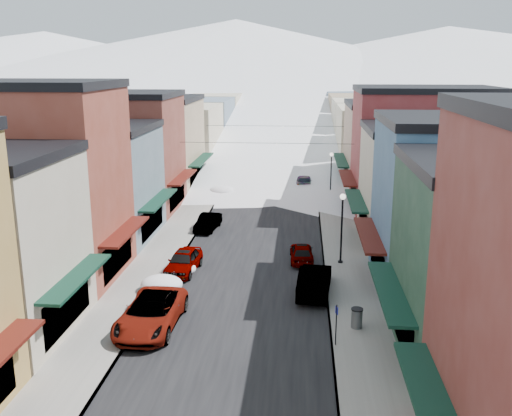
% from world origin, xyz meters
% --- Properties ---
extents(road, '(10.00, 160.00, 0.01)m').
position_xyz_m(road, '(0.00, 60.00, 0.01)').
color(road, black).
rests_on(road, ground).
extents(sidewalk_left, '(3.20, 160.00, 0.15)m').
position_xyz_m(sidewalk_left, '(-6.60, 60.00, 0.07)').
color(sidewalk_left, gray).
rests_on(sidewalk_left, ground).
extents(sidewalk_right, '(3.20, 160.00, 0.15)m').
position_xyz_m(sidewalk_right, '(6.60, 60.00, 0.07)').
color(sidewalk_right, gray).
rests_on(sidewalk_right, ground).
extents(curb_left, '(0.10, 160.00, 0.15)m').
position_xyz_m(curb_left, '(-5.05, 60.00, 0.07)').
color(curb_left, slate).
rests_on(curb_left, ground).
extents(curb_right, '(0.10, 160.00, 0.15)m').
position_xyz_m(curb_right, '(5.05, 60.00, 0.07)').
color(curb_right, slate).
rests_on(curb_right, ground).
extents(bldg_l_brick_near, '(12.30, 8.20, 12.50)m').
position_xyz_m(bldg_l_brick_near, '(-13.69, 20.50, 6.26)').
color(bldg_l_brick_near, brown).
rests_on(bldg_l_brick_near, ground).
extents(bldg_l_grayblue, '(11.30, 9.20, 9.00)m').
position_xyz_m(bldg_l_grayblue, '(-13.19, 29.00, 4.51)').
color(bldg_l_grayblue, slate).
rests_on(bldg_l_grayblue, ground).
extents(bldg_l_brick_far, '(13.30, 9.20, 11.00)m').
position_xyz_m(bldg_l_brick_far, '(-14.19, 38.00, 5.51)').
color(bldg_l_brick_far, brown).
rests_on(bldg_l_brick_far, ground).
extents(bldg_l_tan, '(11.30, 11.20, 10.00)m').
position_xyz_m(bldg_l_tan, '(-13.19, 48.00, 5.01)').
color(bldg_l_tan, tan).
rests_on(bldg_l_tan, ground).
extents(bldg_r_blue, '(11.30, 9.20, 10.50)m').
position_xyz_m(bldg_r_blue, '(13.19, 21.00, 5.26)').
color(bldg_r_blue, '#3A6083').
rests_on(bldg_r_blue, ground).
extents(bldg_r_cream, '(12.30, 9.20, 9.00)m').
position_xyz_m(bldg_r_cream, '(13.69, 30.00, 4.51)').
color(bldg_r_cream, beige).
rests_on(bldg_r_cream, ground).
extents(bldg_r_brick_far, '(13.30, 9.20, 11.50)m').
position_xyz_m(bldg_r_brick_far, '(14.19, 39.00, 5.76)').
color(bldg_r_brick_far, maroon).
rests_on(bldg_r_brick_far, ground).
extents(bldg_r_tan, '(11.30, 11.20, 9.50)m').
position_xyz_m(bldg_r_tan, '(13.19, 49.00, 4.76)').
color(bldg_r_tan, '#977963').
rests_on(bldg_r_tan, ground).
extents(distant_blocks, '(34.00, 55.00, 8.00)m').
position_xyz_m(distant_blocks, '(0.00, 83.00, 4.00)').
color(distant_blocks, gray).
rests_on(distant_blocks, ground).
extents(mountain_ridge, '(670.00, 340.00, 34.00)m').
position_xyz_m(mountain_ridge, '(-19.47, 277.18, 14.36)').
color(mountain_ridge, silver).
rests_on(mountain_ridge, ground).
extents(overhead_cables, '(16.40, 15.04, 0.04)m').
position_xyz_m(overhead_cables, '(0.00, 47.50, 6.20)').
color(overhead_cables, black).
rests_on(overhead_cables, ground).
extents(car_white_suv, '(2.98, 6.15, 1.69)m').
position_xyz_m(car_white_suv, '(-4.30, 13.75, 0.84)').
color(car_white_suv, white).
rests_on(car_white_suv, ground).
extents(car_silver_sedan, '(2.16, 4.59, 1.52)m').
position_xyz_m(car_silver_sedan, '(-4.30, 22.03, 0.76)').
color(car_silver_sedan, '#AEB2B7').
rests_on(car_silver_sedan, ground).
extents(car_dark_hatch, '(1.89, 4.17, 1.33)m').
position_xyz_m(car_dark_hatch, '(-4.30, 31.89, 0.66)').
color(car_dark_hatch, black).
rests_on(car_dark_hatch, ground).
extents(car_silver_wagon, '(2.69, 5.20, 1.44)m').
position_xyz_m(car_silver_wagon, '(-4.30, 50.33, 0.72)').
color(car_silver_wagon, '#97999F').
rests_on(car_silver_wagon, ground).
extents(car_green_sedan, '(2.26, 5.29, 1.70)m').
position_xyz_m(car_green_sedan, '(4.30, 19.10, 0.85)').
color(car_green_sedan, black).
rests_on(car_green_sedan, ground).
extents(car_gray_suv, '(1.76, 3.99, 1.34)m').
position_xyz_m(car_gray_suv, '(3.50, 24.80, 0.67)').
color(car_gray_suv, gray).
rests_on(car_gray_suv, ground).
extents(car_black_sedan, '(2.02, 4.92, 1.43)m').
position_xyz_m(car_black_sedan, '(3.64, 48.86, 0.71)').
color(car_black_sedan, black).
rests_on(car_black_sedan, ground).
extents(car_lane_silver, '(2.19, 4.74, 1.57)m').
position_xyz_m(car_lane_silver, '(-2.20, 62.65, 0.79)').
color(car_lane_silver, '#A8AAB1').
rests_on(car_lane_silver, ground).
extents(car_lane_white, '(2.94, 5.63, 1.51)m').
position_xyz_m(car_lane_white, '(2.20, 69.03, 0.76)').
color(car_lane_white, silver).
rests_on(car_lane_white, ground).
extents(parking_sign, '(0.12, 0.27, 2.10)m').
position_xyz_m(parking_sign, '(5.21, 12.39, 1.38)').
color(parking_sign, black).
rests_on(parking_sign, sidewalk_right).
extents(trash_can, '(0.62, 0.62, 1.06)m').
position_xyz_m(trash_can, '(6.40, 14.37, 0.69)').
color(trash_can, '#595C5E').
rests_on(trash_can, sidewalk_right).
extents(streetlamp_near, '(0.40, 0.40, 4.86)m').
position_xyz_m(streetlamp_near, '(6.17, 24.34, 3.22)').
color(streetlamp_near, black).
rests_on(streetlamp_near, sidewalk_right).
extents(streetlamp_far, '(0.38, 0.38, 4.59)m').
position_xyz_m(streetlamp_far, '(6.34, 44.19, 3.05)').
color(streetlamp_far, black).
rests_on(streetlamp_far, sidewalk_right).
extents(snow_pile_near, '(2.55, 2.77, 1.08)m').
position_xyz_m(snow_pile_near, '(-4.88, 18.52, 0.52)').
color(snow_pile_near, white).
rests_on(snow_pile_near, ground).
extents(snow_pile_mid, '(2.08, 2.48, 0.88)m').
position_xyz_m(snow_pile_mid, '(-4.38, 21.55, 0.42)').
color(snow_pile_mid, white).
rests_on(snow_pile_mid, ground).
extents(snow_pile_far, '(2.65, 2.83, 1.12)m').
position_xyz_m(snow_pile_far, '(-4.88, 44.34, 0.54)').
color(snow_pile_far, white).
rests_on(snow_pile_far, ground).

